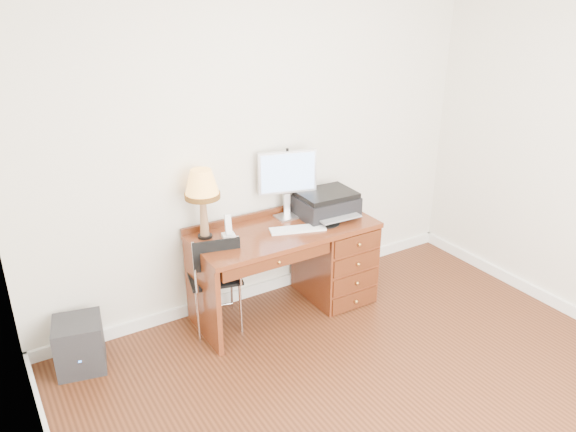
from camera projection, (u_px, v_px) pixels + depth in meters
ground at (394, 409)px, 3.67m from camera, size 4.00×4.00×0.00m
room_shell at (338, 352)px, 4.14m from camera, size 4.00×4.00×4.00m
desk at (317, 256)px, 4.76m from camera, size 1.50×0.67×0.75m
monitor at (287, 176)px, 4.57m from camera, size 0.48×0.22×0.56m
keyboard at (298, 229)px, 4.44m from camera, size 0.46×0.26×0.02m
mouse_pad at (325, 221)px, 4.57m from camera, size 0.24×0.24×0.05m
printer at (326, 204)px, 4.68m from camera, size 0.49×0.39×0.21m
leg_lamp at (202, 188)px, 4.16m from camera, size 0.27×0.27×0.55m
phone at (228, 232)px, 4.27m from camera, size 0.11×0.11×0.20m
pen_cup at (306, 208)px, 4.73m from camera, size 0.08×0.08×0.10m
chair at (217, 272)px, 4.32m from camera, size 0.47×0.48×0.83m
equipment_box at (80, 345)px, 3.99m from camera, size 0.39×0.39×0.38m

